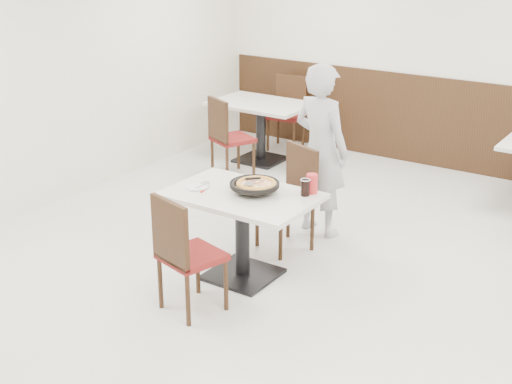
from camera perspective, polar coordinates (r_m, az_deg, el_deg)
The scene contains 20 objects.
floor at distance 6.14m, azimuth 2.76°, elevation -6.58°, with size 7.00×7.00×0.00m, color #AEAEA9.
wall_back at distance 8.77m, azimuth 15.04°, elevation 10.74°, with size 6.00×0.04×2.80m, color silver.
wall_left at distance 7.58m, azimuth -17.11°, elevation 9.06°, with size 0.04×7.00×2.80m, color silver.
wainscot_back at distance 8.93m, azimuth 14.49°, elevation 5.35°, with size 5.90×0.03×1.10m, color black.
main_table at distance 5.94m, azimuth -1.09°, elevation -3.50°, with size 1.20×0.80×0.75m, color beige, non-canonical shape.
chair_near at distance 5.42m, azimuth -5.15°, elevation -4.89°, with size 0.42×0.42×0.95m, color black, non-canonical shape.
chair_far at distance 6.43m, azimuth 2.33°, elevation -0.63°, with size 0.42×0.42×0.95m, color black, non-canonical shape.
trivet at distance 5.81m, azimuth -0.69°, elevation 0.11°, with size 0.12×0.12×0.04m, color black.
pizza_pan at distance 5.80m, azimuth -0.12°, elevation 0.35°, with size 0.33×0.33×0.01m, color black.
pizza at distance 5.79m, azimuth 0.03°, elevation 0.50°, with size 0.33×0.33×0.02m, color gold.
pizza_server at distance 5.75m, azimuth -0.55°, elevation 0.67°, with size 0.07×0.09×0.00m, color silver.
napkin at distance 5.94m, azimuth -4.72°, elevation 0.34°, with size 0.16×0.16×0.00m, color white.
side_plate at distance 5.93m, azimuth -4.73°, elevation 0.40°, with size 0.18×0.18×0.01m, color silver.
fork at distance 5.93m, azimuth -4.40°, elevation 0.49°, with size 0.01×0.15×0.00m, color silver.
cola_glass at distance 5.75m, azimuth 3.96°, elevation 0.33°, with size 0.07×0.07×0.13m, color black.
red_cup at distance 5.80m, azimuth 4.49°, elevation 0.67°, with size 0.09×0.09×0.16m, color red.
diner_person at distance 6.69m, azimuth 5.21°, elevation 3.36°, with size 0.60×0.40×1.65m, color #AAAAAF.
bg_table_left at distance 8.92m, azimuth 0.39°, elevation 4.84°, with size 1.20×0.80×0.75m, color beige, non-canonical shape.
bg_chair_left_near at distance 8.34m, azimuth -1.88°, elevation 4.42°, with size 0.42×0.42×0.95m, color black, non-canonical shape.
bg_chair_left_far at distance 9.39m, azimuth 2.41°, elevation 6.26°, with size 0.42×0.42×0.95m, color black, non-canonical shape.
Camera 1 is at (2.78, -4.70, 2.81)m, focal length 50.00 mm.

